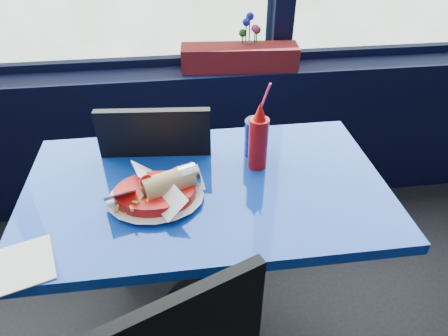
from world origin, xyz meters
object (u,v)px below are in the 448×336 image
soda_cup (256,137)px  planter_box (239,57)px  chair_near_back (159,180)px  food_basket (157,192)px  ketchup_bottle (258,140)px  near_table (207,224)px  flower_vase (249,51)px

soda_cup → planter_box: bearing=86.0°
chair_near_back → food_basket: (0.02, -0.38, 0.25)m
chair_near_back → planter_box: 0.74m
planter_box → soda_cup: bearing=-89.5°
ketchup_bottle → food_basket: bearing=-157.5°
near_table → ketchup_bottle: ketchup_bottle is taller
near_table → flower_vase: (0.30, 0.86, 0.31)m
chair_near_back → flower_vase: size_ratio=3.61×
soda_cup → flower_vase: bearing=81.8°
near_table → soda_cup: (0.20, 0.16, 0.25)m
planter_box → food_basket: size_ratio=2.04×
chair_near_back → planter_box: bearing=-123.9°
flower_vase → ketchup_bottle: size_ratio=1.04×
food_basket → ketchup_bottle: size_ratio=1.13×
planter_box → ketchup_bottle: (-0.06, -0.76, 0.00)m
planter_box → soda_cup: soda_cup is taller
near_table → flower_vase: size_ratio=4.64×
flower_vase → soda_cup: size_ratio=0.89×
near_table → planter_box: planter_box is taller
near_table → flower_vase: 0.96m
chair_near_back → soda_cup: bearing=162.0°
flower_vase → ketchup_bottle: (-0.11, -0.78, -0.02)m
food_basket → soda_cup: 0.42m
near_table → ketchup_bottle: 0.36m
planter_box → chair_near_back: bearing=-124.4°
near_table → planter_box: (0.25, 0.84, 0.29)m
planter_box → soda_cup: size_ratio=1.96×
planter_box → ketchup_bottle: 0.76m
ketchup_bottle → soda_cup: (0.01, 0.08, -0.04)m
flower_vase → food_basket: (-0.46, -0.92, -0.09)m
flower_vase → planter_box: bearing=-159.1°
chair_near_back → food_basket: size_ratio=3.34×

